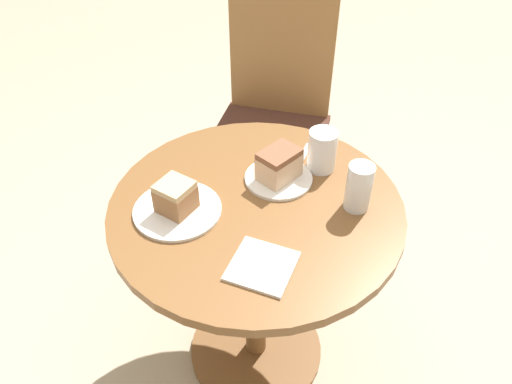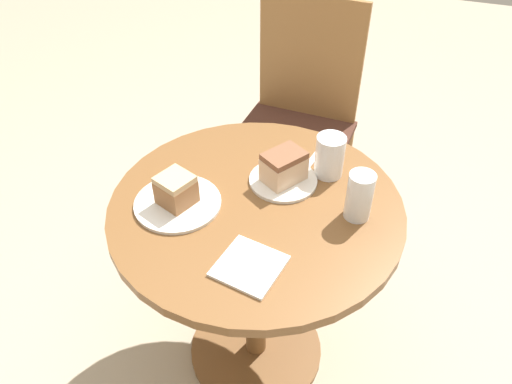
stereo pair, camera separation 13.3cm
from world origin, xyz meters
name	(u,v)px [view 2 (the right image)]	position (x,y,z in m)	size (l,w,h in m)	color
ground_plane	(256,350)	(0.00, 0.00, 0.00)	(8.00, 8.00, 0.00)	tan
table	(256,251)	(0.00, 0.00, 0.53)	(0.81, 0.81, 0.73)	brown
chair	(297,119)	(-0.09, 0.78, 0.51)	(0.48, 0.46, 0.98)	olive
plate_near	(283,180)	(0.04, 0.11, 0.73)	(0.20, 0.20, 0.01)	silver
plate_far	(178,203)	(-0.20, -0.08, 0.73)	(0.24, 0.24, 0.01)	silver
cake_slice_near	(284,167)	(0.04, 0.11, 0.78)	(0.13, 0.14, 0.09)	beige
cake_slice_far	(176,190)	(-0.20, -0.08, 0.78)	(0.11, 0.11, 0.09)	#9E6B42
glass_lemonade	(330,157)	(0.15, 0.19, 0.79)	(0.08, 0.08, 0.13)	beige
glass_water	(359,198)	(0.27, 0.04, 0.79)	(0.07, 0.07, 0.14)	silver
napkin_stack	(249,266)	(0.06, -0.22, 0.73)	(0.17, 0.17, 0.01)	white
fork	(310,163)	(0.09, 0.22, 0.73)	(0.04, 0.16, 0.00)	silver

